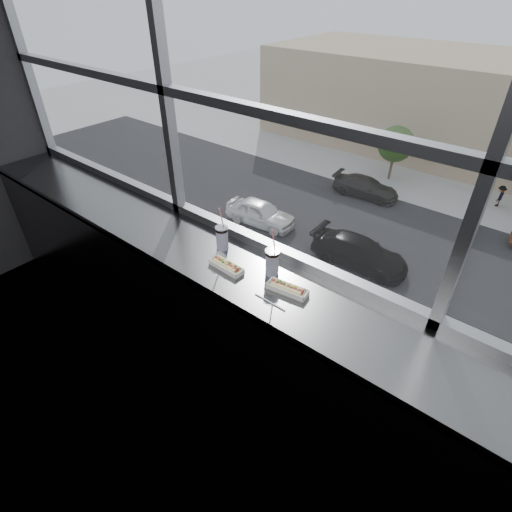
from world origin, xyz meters
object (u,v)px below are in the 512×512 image
Objects in this scene: wrapper at (219,255)px; pedestrian_b at (501,194)px; hotdog_tray_right at (287,288)px; car_near_a at (261,209)px; soda_cup_right at (272,261)px; car_near_b at (360,248)px; car_far_a at (366,184)px; tree_left at (396,144)px; hotdog_tray_left at (226,266)px; soda_cup_left at (222,237)px; loose_straw at (270,302)px.

wrapper is 30.94m from pedestrian_b.
hotdog_tray_right reaches higher than car_near_a.
soda_cup_right is 0.05× the size of car_near_b.
tree_left is (0.14, 4.00, 1.90)m from car_far_a.
car_far_a reaches higher than pedestrian_b.
tree_left is at bearing 110.28° from hotdog_tray_left.
soda_cup_right is at bearing -1.32° from soda_cup_left.
hotdog_tray_left is 0.30m from soda_cup_right.
car_near_a is at bearing 127.74° from soda_cup_left.
soda_cup_right is at bearing 31.79° from hotdog_tray_left.
hotdog_tray_right is 31.23m from tree_left.
pedestrian_b is at bearing -21.79° from car_near_b.
pedestrian_b is at bearing -47.88° from car_near_a.
soda_cup_right is at bearing -71.66° from tree_left.
hotdog_tray_left is 0.06× the size of tree_left.
hotdog_tray_right is at bearing 82.97° from loose_straw.
pedestrian_b is at bearing 94.94° from hotdog_tray_left.
car_near_b is at bearing -95.50° from car_near_a.
wrapper is at bearing -62.00° from soda_cup_left.
wrapper is (-0.13, 0.06, -0.01)m from hotdog_tray_left.
wrapper is at bearing -147.80° from car_near_a.
loose_straw is 0.04× the size of car_far_a.
soda_cup_left is (-0.17, 0.15, 0.07)m from hotdog_tray_left.
soda_cup_left reaches higher than car_near_a.
loose_straw is at bearing -106.58° from hotdog_tray_right.
car_near_b is (-5.46, 16.19, -11.07)m from soda_cup_left.
tree_left is (-9.35, 28.20, -9.31)m from soda_cup_right.
soda_cup_left is at bearing -72.44° from tree_left.
wrapper is at bearing -167.71° from soda_cup_right.
loose_straw is 0.03× the size of car_near_a.
hotdog_tray_left reaches higher than car_near_b.
hotdog_tray_left is 0.14m from wrapper.
car_far_a is at bearing 112.85° from loose_straw.
soda_cup_right reaches higher than tree_left.
pedestrian_b is (-1.49, 28.76, -11.24)m from soda_cup_right.
soda_cup_right is at bearing -163.49° from car_far_a.
car_near_b is at bearing 111.52° from hotdog_tray_left.
soda_cup_right is 28.30m from car_far_a.
hotdog_tray_left is at bearing -72.21° from tree_left.
car_near_a is at bearing 120.66° from hotdog_tray_right.
pedestrian_b is at bearing 85.07° from hotdog_tray_right.
hotdog_tray_left reaches higher than pedestrian_b.
car_near_b is at bearing -19.28° from pedestrian_b.
car_near_b is 3.47× the size of pedestrian_b.
soda_cup_left reaches higher than car_far_a.
soda_cup_left is 0.06× the size of car_far_a.
car_near_a is at bearing -42.38° from pedestrian_b.
hotdog_tray_right is at bearing -162.08° from car_near_b.
hotdog_tray_right is at bearing -71.39° from tree_left.
hotdog_tray_left is 31.01m from pedestrian_b.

